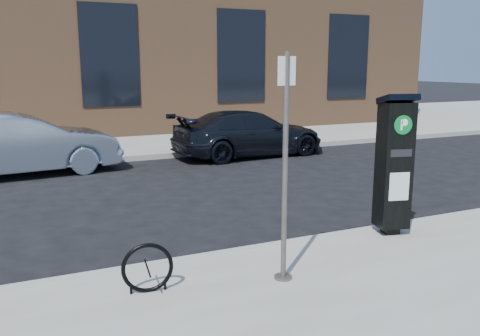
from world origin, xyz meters
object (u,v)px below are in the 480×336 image
parking_kiosk (394,163)px  sign_pole (285,171)px  bike_rack (148,268)px  car_dark (249,133)px  car_silver (21,145)px

parking_kiosk → sign_pole: (-2.33, -0.80, 0.24)m
bike_rack → car_dark: bearing=65.2°
parking_kiosk → bike_rack: size_ratio=3.63×
parking_kiosk → car_silver: parking_kiosk is taller
sign_pole → car_silver: size_ratio=0.58×
car_dark → bike_rack: bearing=144.3°
parking_kiosk → bike_rack: bearing=-158.9°
bike_rack → parking_kiosk: bearing=14.6°
sign_pole → car_silver: (-2.65, 8.42, -0.72)m
parking_kiosk → sign_pole: size_ratio=0.79×
parking_kiosk → car_dark: (1.31, 7.75, -0.57)m
sign_pole → car_dark: 9.33m
sign_pole → car_dark: size_ratio=0.58×
parking_kiosk → bike_rack: parking_kiosk is taller
parking_kiosk → car_silver: size_ratio=0.46×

